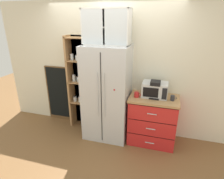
{
  "coord_description": "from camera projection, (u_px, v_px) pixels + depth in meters",
  "views": [
    {
      "loc": [
        1.02,
        -3.1,
        2.25
      ],
      "look_at": [
        0.1,
        0.03,
        0.99
      ],
      "focal_mm": 30.21,
      "sensor_mm": 36.0,
      "label": 1
    }
  ],
  "objects": [
    {
      "name": "pantry_shelf_column",
      "position": [
        80.0,
        81.0,
        3.92
      ],
      "size": [
        0.46,
        0.29,
        1.92
      ],
      "color": "brown",
      "rests_on": "ground"
    },
    {
      "name": "refrigerator",
      "position": [
        107.0,
        93.0,
        3.56
      ],
      "size": [
        0.83,
        0.65,
        1.8
      ],
      "color": "silver",
      "rests_on": "ground"
    },
    {
      "name": "bottle_cobalt",
      "position": [
        155.0,
        93.0,
        3.26
      ],
      "size": [
        0.07,
        0.07,
        0.25
      ],
      "color": "navy",
      "rests_on": "counter_cabinet"
    },
    {
      "name": "wall_back_cream",
      "position": [
        112.0,
        69.0,
        3.75
      ],
      "size": [
        4.84,
        0.1,
        2.55
      ],
      "primitive_type": "cube",
      "color": "silver",
      "rests_on": "ground"
    },
    {
      "name": "upper_cabinet",
      "position": [
        107.0,
        27.0,
        3.17
      ],
      "size": [
        0.8,
        0.32,
        0.59
      ],
      "color": "silver",
      "rests_on": "refrigerator"
    },
    {
      "name": "counter_cabinet",
      "position": [
        152.0,
        120.0,
        3.51
      ],
      "size": [
        0.87,
        0.6,
        0.91
      ],
      "color": "red",
      "rests_on": "ground"
    },
    {
      "name": "ground_plane",
      "position": [
        107.0,
        135.0,
        3.85
      ],
      "size": [
        10.53,
        10.53,
        0.0
      ],
      "primitive_type": "plane",
      "color": "brown"
    },
    {
      "name": "microwave",
      "position": [
        155.0,
        90.0,
        3.35
      ],
      "size": [
        0.44,
        0.33,
        0.26
      ],
      "color": "silver",
      "rests_on": "counter_cabinet"
    },
    {
      "name": "coffee_maker",
      "position": [
        155.0,
        89.0,
        3.3
      ],
      "size": [
        0.17,
        0.2,
        0.31
      ],
      "color": "black",
      "rests_on": "counter_cabinet"
    },
    {
      "name": "chalkboard_menu",
      "position": [
        59.0,
        94.0,
        4.24
      ],
      "size": [
        0.6,
        0.04,
        1.26
      ],
      "color": "brown",
      "rests_on": "ground"
    },
    {
      "name": "mug_red",
      "position": [
        137.0,
        95.0,
        3.35
      ],
      "size": [
        0.12,
        0.09,
        0.09
      ],
      "color": "red",
      "rests_on": "counter_cabinet"
    },
    {
      "name": "mug_charcoal",
      "position": [
        173.0,
        98.0,
        3.21
      ],
      "size": [
        0.11,
        0.07,
        0.09
      ],
      "color": "#2D2D33",
      "rests_on": "counter_cabinet"
    }
  ]
}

